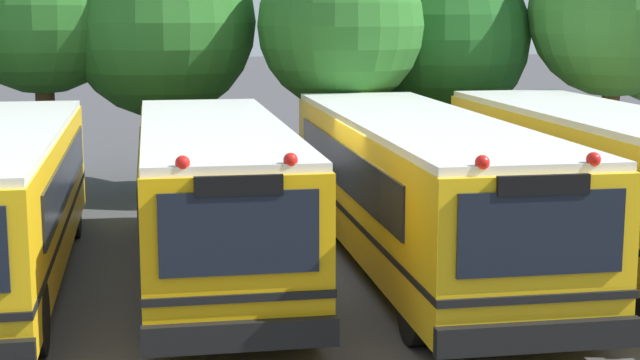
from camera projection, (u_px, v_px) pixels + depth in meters
ground_plane at (315, 272)px, 16.65m from camera, size 160.00×160.00×0.00m
school_bus_1 at (214, 194)px, 16.05m from camera, size 2.47×9.29×2.73m
school_bus_2 at (419, 185)px, 16.81m from camera, size 2.69×10.93×2.74m
school_bus_3 at (608, 178)px, 17.45m from camera, size 2.63×10.56×2.76m
tree_2 at (41, 7)px, 23.15m from camera, size 4.21×4.21×6.64m
tree_3 at (160, 16)px, 23.54m from camera, size 4.65×4.65×6.47m
tree_4 at (345, 27)px, 22.81m from camera, size 3.92×3.92×6.04m
tree_5 at (439, 38)px, 24.98m from camera, size 4.59×4.59×6.03m
tree_6 at (618, 6)px, 23.72m from camera, size 4.26×4.26×6.57m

